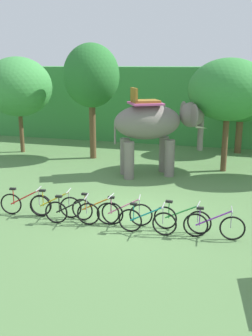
{
  "coord_description": "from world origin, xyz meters",
  "views": [
    {
      "loc": [
        2.88,
        -11.14,
        4.75
      ],
      "look_at": [
        -0.57,
        1.0,
        1.3
      ],
      "focal_mm": 40.98,
      "sensor_mm": 36.0,
      "label": 1
    }
  ],
  "objects_px": {
    "bike_yellow": "(55,206)",
    "bike_purple": "(214,226)",
    "elephant": "(155,125)",
    "tree_center_right": "(91,76)",
    "tree_far_right": "(242,95)",
    "bike_black": "(72,212)",
    "bike_orange": "(97,211)",
    "bike_pink": "(124,213)",
    "bike_teal": "(147,221)",
    "tree_left": "(18,87)",
    "bike_red": "(26,204)",
    "tree_center_left": "(228,90)",
    "bike_green": "(182,219)"
  },
  "relations": [
    {
      "from": "tree_center_left",
      "to": "bike_red",
      "type": "bearing_deg",
      "value": -129.5
    },
    {
      "from": "tree_center_left",
      "to": "bike_black",
      "type": "bearing_deg",
      "value": -119.37
    },
    {
      "from": "bike_teal",
      "to": "tree_left",
      "type": "bearing_deg",
      "value": 136.72
    },
    {
      "from": "tree_center_right",
      "to": "bike_purple",
      "type": "xyz_separation_m",
      "value": [
        6.6,
        -8.03,
        -3.76
      ]
    },
    {
      "from": "elephant",
      "to": "bike_yellow",
      "type": "xyz_separation_m",
      "value": [
        -2.02,
        -5.68,
        -1.82
      ]
    },
    {
      "from": "tree_center_left",
      "to": "bike_orange",
      "type": "distance_m",
      "value": 8.6
    },
    {
      "from": "bike_teal",
      "to": "bike_yellow",
      "type": "bearing_deg",
      "value": 172.54
    },
    {
      "from": "tree_left",
      "to": "bike_black",
      "type": "distance_m",
      "value": 11.22
    },
    {
      "from": "tree_center_left",
      "to": "elephant",
      "type": "xyz_separation_m",
      "value": [
        -2.92,
        -1.43,
        -1.44
      ]
    },
    {
      "from": "tree_left",
      "to": "bike_teal",
      "type": "relative_size",
      "value": 2.99
    },
    {
      "from": "tree_left",
      "to": "tree_center_left",
      "type": "height_order",
      "value": "tree_left"
    },
    {
      "from": "elephant",
      "to": "bike_yellow",
      "type": "bearing_deg",
      "value": -109.58
    },
    {
      "from": "tree_center_right",
      "to": "bike_teal",
      "type": "relative_size",
      "value": 3.35
    },
    {
      "from": "tree_far_right",
      "to": "bike_teal",
      "type": "relative_size",
      "value": 2.69
    },
    {
      "from": "tree_left",
      "to": "tree_center_left",
      "type": "relative_size",
      "value": 1.02
    },
    {
      "from": "bike_black",
      "to": "bike_teal",
      "type": "distance_m",
      "value": 2.35
    },
    {
      "from": "tree_center_left",
      "to": "bike_purple",
      "type": "bearing_deg",
      "value": -89.99
    },
    {
      "from": "bike_orange",
      "to": "tree_center_left",
      "type": "bearing_deg",
      "value": 63.74
    },
    {
      "from": "tree_center_left",
      "to": "elephant",
      "type": "height_order",
      "value": "tree_center_left"
    },
    {
      "from": "tree_far_right",
      "to": "bike_teal",
      "type": "height_order",
      "value": "tree_far_right"
    },
    {
      "from": "elephant",
      "to": "bike_purple",
      "type": "xyz_separation_m",
      "value": [
        2.92,
        -5.89,
        -1.82
      ]
    },
    {
      "from": "bike_green",
      "to": "bike_purple",
      "type": "bearing_deg",
      "value": -14.07
    },
    {
      "from": "tree_center_right",
      "to": "tree_far_right",
      "type": "xyz_separation_m",
      "value": [
        7.23,
        3.26,
        -1.01
      ]
    },
    {
      "from": "bike_black",
      "to": "bike_orange",
      "type": "bearing_deg",
      "value": 26.0
    },
    {
      "from": "tree_far_right",
      "to": "bike_red",
      "type": "distance_m",
      "value": 13.25
    },
    {
      "from": "tree_center_right",
      "to": "bike_red",
      "type": "distance_m",
      "value": 8.78
    },
    {
      "from": "bike_red",
      "to": "bike_green",
      "type": "bearing_deg",
      "value": 1.3
    },
    {
      "from": "tree_center_right",
      "to": "bike_teal",
      "type": "distance_m",
      "value": 10.21
    },
    {
      "from": "tree_left",
      "to": "bike_yellow",
      "type": "xyz_separation_m",
      "value": [
        5.94,
        -8.09,
        -3.16
      ]
    },
    {
      "from": "bike_red",
      "to": "bike_purple",
      "type": "relative_size",
      "value": 0.99
    },
    {
      "from": "bike_teal",
      "to": "bike_purple",
      "type": "relative_size",
      "value": 1.0
    },
    {
      "from": "bike_yellow",
      "to": "bike_purple",
      "type": "xyz_separation_m",
      "value": [
        4.94,
        -0.21,
        0.0
      ]
    },
    {
      "from": "tree_center_right",
      "to": "bike_green",
      "type": "height_order",
      "value": "tree_center_right"
    },
    {
      "from": "bike_purple",
      "to": "bike_red",
      "type": "bearing_deg",
      "value": 178.87
    },
    {
      "from": "tree_center_right",
      "to": "bike_pink",
      "type": "height_order",
      "value": "tree_center_right"
    },
    {
      "from": "tree_center_right",
      "to": "bike_orange",
      "type": "distance_m",
      "value": 9.23
    },
    {
      "from": "bike_purple",
      "to": "tree_left",
      "type": "bearing_deg",
      "value": 142.66
    },
    {
      "from": "bike_yellow",
      "to": "bike_green",
      "type": "bearing_deg",
      "value": 0.32
    },
    {
      "from": "tree_center_right",
      "to": "elephant",
      "type": "bearing_deg",
      "value": -30.16
    },
    {
      "from": "elephant",
      "to": "bike_red",
      "type": "relative_size",
      "value": 2.42
    },
    {
      "from": "elephant",
      "to": "bike_pink",
      "type": "distance_m",
      "value": 5.98
    },
    {
      "from": "bike_red",
      "to": "bike_black",
      "type": "relative_size",
      "value": 1.0
    },
    {
      "from": "bike_yellow",
      "to": "bike_purple",
      "type": "relative_size",
      "value": 0.99
    },
    {
      "from": "tree_far_right",
      "to": "bike_yellow",
      "type": "distance_m",
      "value": 12.7
    },
    {
      "from": "elephant",
      "to": "bike_red",
      "type": "distance_m",
      "value": 6.76
    },
    {
      "from": "tree_center_right",
      "to": "bike_red",
      "type": "height_order",
      "value": "tree_center_right"
    },
    {
      "from": "tree_center_right",
      "to": "tree_far_right",
      "type": "bearing_deg",
      "value": 24.27
    },
    {
      "from": "bike_yellow",
      "to": "bike_orange",
      "type": "height_order",
      "value": "same"
    },
    {
      "from": "tree_center_right",
      "to": "bike_pink",
      "type": "xyz_separation_m",
      "value": [
        3.95,
        -7.83,
        -3.76
      ]
    },
    {
      "from": "tree_left",
      "to": "bike_purple",
      "type": "height_order",
      "value": "tree_left"
    }
  ]
}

